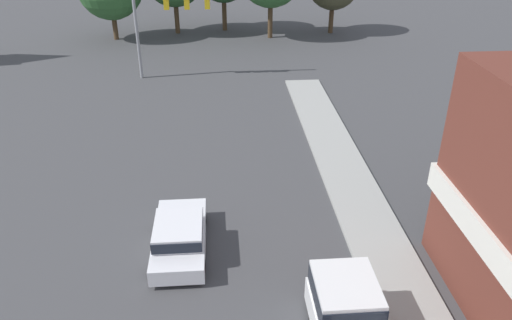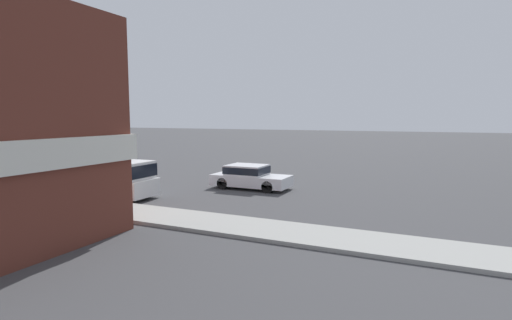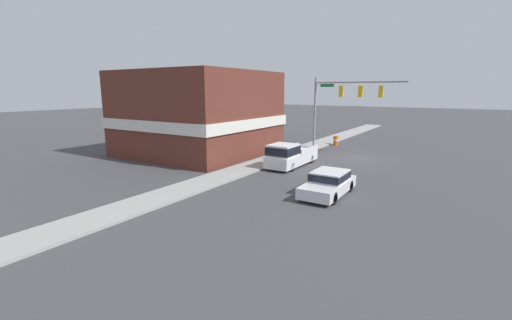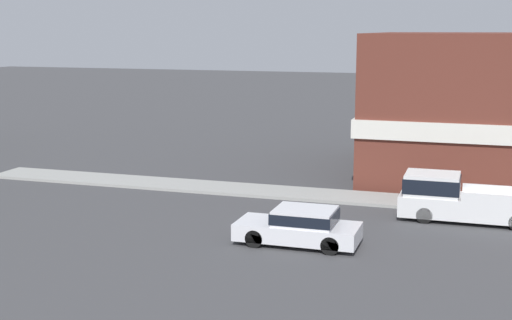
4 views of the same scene
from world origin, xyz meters
name	(u,v)px [view 2 (image 2 of 4)]	position (x,y,z in m)	size (l,w,h in m)	color
ground_plane	(79,180)	(0.00, 0.00, 0.00)	(200.00, 200.00, 0.00)	#424244
near_signal_assembly	(8,97)	(2.25, -3.19, 5.32)	(8.74, 0.49, 7.15)	gray
car_lead	(249,176)	(-1.90, 11.48, 0.72)	(1.91, 4.49, 1.36)	black
pickup_truck_parked	(112,179)	(3.32, 6.21, 0.94)	(1.95, 5.73, 1.91)	black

